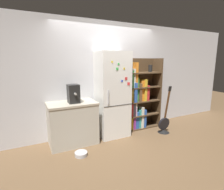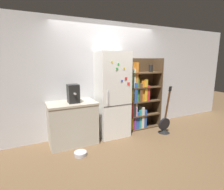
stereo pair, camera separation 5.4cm
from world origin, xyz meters
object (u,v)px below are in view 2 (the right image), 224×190
object	(u,v)px
espresso_machine	(73,94)
pet_bowl	(80,153)
refrigerator	(112,95)
bookshelf	(138,98)
guitar	(164,126)

from	to	relation	value
espresso_machine	pet_bowl	size ratio (longest dim) A/B	1.60
espresso_machine	refrigerator	bearing A→B (deg)	3.21
bookshelf	espresso_machine	size ratio (longest dim) A/B	4.80
espresso_machine	pet_bowl	distance (m)	1.16
refrigerator	guitar	world-z (taller)	refrigerator
bookshelf	pet_bowl	size ratio (longest dim) A/B	7.67
espresso_machine	pet_bowl	bearing A→B (deg)	-94.27
guitar	refrigerator	bearing A→B (deg)	158.88
refrigerator	espresso_machine	distance (m)	0.91
refrigerator	pet_bowl	bearing A→B (deg)	-148.08
bookshelf	guitar	xyz separation A→B (m)	(0.39, -0.57, -0.62)
refrigerator	pet_bowl	xyz separation A→B (m)	(-0.94, -0.59, -0.92)
espresso_machine	guitar	xyz separation A→B (m)	(2.07, -0.40, -0.90)
bookshelf	guitar	size ratio (longest dim) A/B	1.54
bookshelf	guitar	distance (m)	0.92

